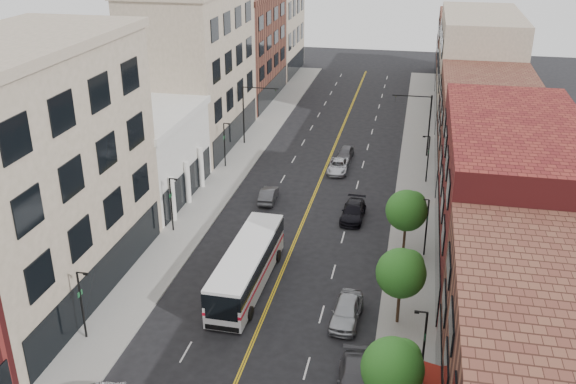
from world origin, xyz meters
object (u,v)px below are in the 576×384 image
Objects in this scene: car_parked_far at (347,311)px; car_lane_b at (338,166)px; city_bus at (247,265)px; car_lane_a at (353,212)px; car_parked_mid at (355,380)px; car_lane_c at (346,153)px; car_lane_behind at (268,195)px.

car_parked_far reaches higher than car_lane_b.
car_lane_a is at bearing 64.75° from city_bus.
city_bus is 2.61× the size of car_parked_far.
car_parked_mid is 1.09× the size of car_lane_b.
car_lane_a reaches higher than car_lane_c.
car_lane_a is (6.57, 13.32, -1.15)m from city_bus.
car_lane_behind is (-2.06, 15.55, -1.19)m from city_bus.
city_bus reaches higher than car_parked_far.
car_parked_mid is 1.03× the size of car_lane_a.
car_parked_far is 28.04m from car_lane_b.
car_parked_mid is at bearing -76.22° from car_parked_far.
car_parked_far is 16.37m from car_lane_a.
car_lane_b is (-4.30, 27.71, -0.17)m from car_parked_far.
car_parked_mid is 35.14m from car_lane_b.
car_lane_behind is 10.79m from car_lane_b.
car_lane_c is (3.94, 28.99, -1.21)m from city_bus.
car_lane_b is at bearing -125.50° from car_lane_behind.
car_lane_b is (5.69, 9.17, -0.03)m from car_lane_behind.
car_lane_behind reaches higher than car_lane_c.
car_lane_c is at bearing 99.88° from car_parked_far.
car_lane_behind is 1.05× the size of car_lane_c.
city_bus reaches higher than car_lane_b.
car_lane_b is at bearing 106.22° from car_lane_a.
city_bus reaches higher than car_lane_c.
car_parked_far reaches higher than car_lane_a.
car_lane_a reaches higher than car_lane_b.
car_lane_a is 1.06× the size of car_lane_b.
car_lane_c is at bearing 93.87° from car_parked_mid.
car_parked_far is 21.07m from car_lane_behind.
car_lane_behind is at bearing 167.26° from car_lane_a.
car_lane_b is at bearing 95.32° from car_parked_mid.
car_lane_behind is at bearing 98.54° from city_bus.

